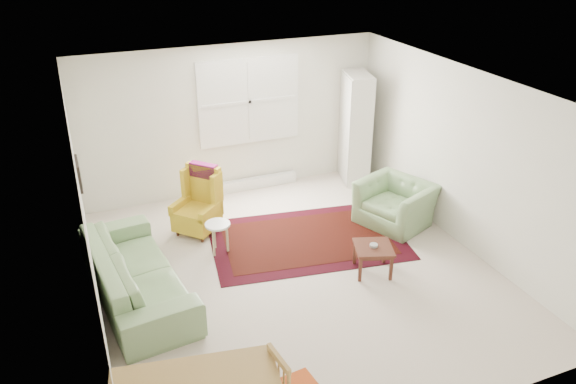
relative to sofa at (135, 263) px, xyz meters
name	(u,v)px	position (x,y,z in m)	size (l,w,h in m)	color
room	(292,180)	(2.05, -0.06, 0.78)	(5.04, 5.54, 2.51)	beige
rug	(307,239)	(2.50, 0.42, -0.46)	(2.78, 1.79, 0.03)	black
sofa	(135,263)	(0.00, 0.00, 0.00)	(2.37, 0.93, 0.96)	#749664
armchair	(396,199)	(3.95, 0.39, -0.08)	(1.03, 0.90, 0.80)	#749664
wingback_chair	(196,202)	(1.07, 1.26, 0.03)	(0.59, 0.62, 1.02)	gold
coffee_table	(373,259)	(2.96, -0.65, -0.28)	(0.48, 0.48, 0.40)	#482116
stool	(218,238)	(1.21, 0.59, -0.24)	(0.35, 0.35, 0.47)	white
cabinet	(356,128)	(4.13, 2.07, 0.48)	(0.40, 0.77, 1.93)	silver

